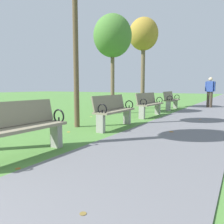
{
  "coord_description": "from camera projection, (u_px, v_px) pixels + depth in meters",
  "views": [
    {
      "loc": [
        2.52,
        0.71,
        1.13
      ],
      "look_at": [
        -0.05,
        5.04,
        0.55
      ],
      "focal_mm": 35.13,
      "sensor_mm": 36.0,
      "label": 1
    }
  ],
  "objects": [
    {
      "name": "park_bench_3",
      "position": [
        114.0,
        110.0,
        6.03
      ],
      "size": [
        0.49,
        1.61,
        0.9
      ],
      "color": "gray",
      "rests_on": "ground"
    },
    {
      "name": "paved_walkway",
      "position": [
        220.0,
        103.0,
        15.58
      ],
      "size": [
        2.37,
        44.0,
        0.02
      ],
      "primitive_type": "cube",
      "color": "slate",
      "rests_on": "ground"
    },
    {
      "name": "tree_4",
      "position": [
        143.0,
        36.0,
        11.2
      ],
      "size": [
        1.5,
        1.5,
        4.64
      ],
      "color": "brown",
      "rests_on": "ground"
    },
    {
      "name": "pedestrian_walking",
      "position": [
        210.0,
        91.0,
        11.81
      ],
      "size": [
        0.52,
        0.27,
        1.62
      ],
      "color": "#3D3328",
      "rests_on": "paved_walkway"
    },
    {
      "name": "park_bench_2",
      "position": [
        19.0,
        128.0,
        3.47
      ],
      "size": [
        0.51,
        1.61,
        0.9
      ],
      "color": "gray",
      "rests_on": "ground"
    },
    {
      "name": "scattered_leaves",
      "position": [
        126.0,
        128.0,
        5.97
      ],
      "size": [
        3.83,
        12.39,
        0.02
      ],
      "color": "#AD6B23",
      "rests_on": "ground"
    },
    {
      "name": "park_bench_4",
      "position": [
        149.0,
        104.0,
        8.34
      ],
      "size": [
        0.54,
        1.62,
        0.9
      ],
      "color": "gray",
      "rests_on": "ground"
    },
    {
      "name": "park_bench_5",
      "position": [
        171.0,
        100.0,
        10.9
      ],
      "size": [
        0.52,
        1.61,
        0.9
      ],
      "color": "gray",
      "rests_on": "ground"
    },
    {
      "name": "tree_3",
      "position": [
        113.0,
        37.0,
        9.01
      ],
      "size": [
        1.58,
        1.58,
        4.09
      ],
      "color": "brown",
      "rests_on": "ground"
    }
  ]
}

